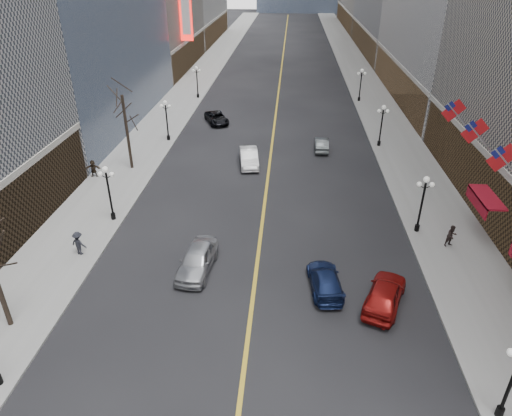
% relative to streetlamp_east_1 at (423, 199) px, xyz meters
% --- Properties ---
extents(sidewalk_east, '(6.00, 230.00, 0.15)m').
position_rel_streetlamp_east_1_xyz_m(sidewalk_east, '(2.20, 40.00, -2.83)').
color(sidewalk_east, gray).
rests_on(sidewalk_east, ground).
extents(sidewalk_west, '(6.00, 230.00, 0.15)m').
position_rel_streetlamp_east_1_xyz_m(sidewalk_west, '(-25.80, 40.00, -2.83)').
color(sidewalk_west, gray).
rests_on(sidewalk_west, ground).
extents(lane_line, '(0.25, 200.00, 0.02)m').
position_rel_streetlamp_east_1_xyz_m(lane_line, '(-11.80, 50.00, -2.89)').
color(lane_line, gold).
rests_on(lane_line, ground).
extents(streetlamp_east_1, '(1.26, 0.44, 4.52)m').
position_rel_streetlamp_east_1_xyz_m(streetlamp_east_1, '(0.00, 0.00, 0.00)').
color(streetlamp_east_1, black).
rests_on(streetlamp_east_1, sidewalk_east).
extents(streetlamp_east_2, '(1.26, 0.44, 4.52)m').
position_rel_streetlamp_east_1_xyz_m(streetlamp_east_2, '(0.00, 18.00, 0.00)').
color(streetlamp_east_2, black).
rests_on(streetlamp_east_2, sidewalk_east).
extents(streetlamp_east_3, '(1.26, 0.44, 4.52)m').
position_rel_streetlamp_east_1_xyz_m(streetlamp_east_3, '(0.00, 36.00, 0.00)').
color(streetlamp_east_3, black).
rests_on(streetlamp_east_3, sidewalk_east).
extents(streetlamp_west_1, '(1.26, 0.44, 4.52)m').
position_rel_streetlamp_east_1_xyz_m(streetlamp_west_1, '(-23.60, 0.00, 0.00)').
color(streetlamp_west_1, black).
rests_on(streetlamp_west_1, sidewalk_west).
extents(streetlamp_west_2, '(1.26, 0.44, 4.52)m').
position_rel_streetlamp_east_1_xyz_m(streetlamp_west_2, '(-23.60, 18.00, 0.00)').
color(streetlamp_west_2, black).
rests_on(streetlamp_west_2, sidewalk_west).
extents(streetlamp_west_3, '(1.26, 0.44, 4.52)m').
position_rel_streetlamp_east_1_xyz_m(streetlamp_west_3, '(-23.60, 36.00, 0.00)').
color(streetlamp_west_3, black).
rests_on(streetlamp_west_3, sidewalk_west).
extents(flag_3, '(2.87, 0.12, 2.87)m').
position_rel_streetlamp_east_1_xyz_m(flag_3, '(3.51, -3.00, 4.39)').
color(flag_3, '#B2B2B7').
rests_on(flag_3, ground).
extents(flag_4, '(2.87, 0.12, 2.87)m').
position_rel_streetlamp_east_1_xyz_m(flag_4, '(3.51, 2.00, 4.39)').
color(flag_4, '#B2B2B7').
rests_on(flag_4, ground).
extents(flag_5, '(2.87, 0.12, 2.87)m').
position_rel_streetlamp_east_1_xyz_m(flag_5, '(3.51, 7.00, 4.39)').
color(flag_5, '#B2B2B7').
rests_on(flag_5, ground).
extents(awning_c, '(1.40, 4.00, 0.93)m').
position_rel_streetlamp_east_1_xyz_m(awning_c, '(4.30, -0.00, 0.18)').
color(awning_c, maroon).
rests_on(awning_c, ground).
extents(theatre_marquee, '(2.00, 0.55, 12.00)m').
position_rel_streetlamp_east_1_xyz_m(theatre_marquee, '(-27.68, 50.00, 9.10)').
color(theatre_marquee, red).
rests_on(theatre_marquee, ground).
extents(tree_west_far, '(3.60, 3.60, 7.92)m').
position_rel_streetlamp_east_1_xyz_m(tree_west_far, '(-25.30, 10.00, 3.34)').
color(tree_west_far, '#2D231C').
rests_on(tree_west_far, sidewalk_west).
extents(car_nb_near, '(2.47, 5.19, 1.71)m').
position_rel_streetlamp_east_1_xyz_m(car_nb_near, '(-15.71, -5.99, -2.05)').
color(car_nb_near, '#AAACB1').
rests_on(car_nb_near, ground).
extents(car_nb_mid, '(2.43, 5.11, 1.62)m').
position_rel_streetlamp_east_1_xyz_m(car_nb_mid, '(-13.86, 11.88, -2.09)').
color(car_nb_mid, silver).
rests_on(car_nb_mid, ground).
extents(car_nb_far, '(4.00, 5.37, 1.35)m').
position_rel_streetlamp_east_1_xyz_m(car_nb_far, '(-19.09, 24.80, -2.22)').
color(car_nb_far, black).
rests_on(car_nb_far, ground).
extents(car_sb_near, '(2.38, 4.78, 1.34)m').
position_rel_streetlamp_east_1_xyz_m(car_sb_near, '(-7.36, -7.32, -2.23)').
color(car_sb_near, '#121E46').
rests_on(car_sb_near, ground).
extents(car_sb_mid, '(3.60, 5.24, 1.66)m').
position_rel_streetlamp_east_1_xyz_m(car_sb_mid, '(-3.91, -8.59, -2.07)').
color(car_sb_mid, maroon).
rests_on(car_sb_mid, ground).
extents(car_sb_far, '(1.46, 4.01, 1.31)m').
position_rel_streetlamp_east_1_xyz_m(car_sb_far, '(-6.39, 16.47, -2.24)').
color(car_sb_far, '#4E5456').
rests_on(car_sb_far, ground).
extents(ped_east_walk, '(0.91, 0.72, 1.65)m').
position_rel_streetlamp_east_1_xyz_m(ped_east_walk, '(1.89, -1.92, -1.93)').
color(ped_east_walk, black).
rests_on(ped_east_walk, sidewalk_east).
extents(ped_west_walk, '(1.23, 0.78, 1.76)m').
position_rel_streetlamp_east_1_xyz_m(ped_west_walk, '(-24.20, -4.94, -1.87)').
color(ped_west_walk, black).
rests_on(ped_west_walk, sidewalk_west).
extents(ped_west_far, '(1.55, 0.54, 1.64)m').
position_rel_streetlamp_east_1_xyz_m(ped_west_far, '(-28.20, 7.70, -1.93)').
color(ped_west_far, black).
rests_on(ped_west_far, sidewalk_west).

